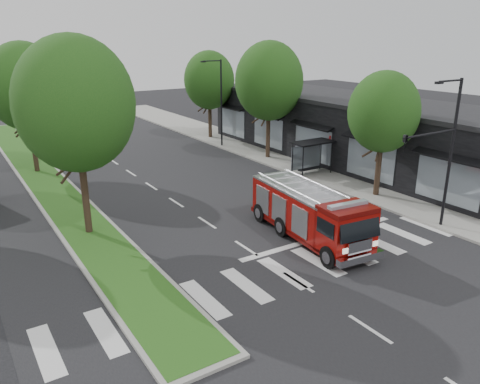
{
  "coord_description": "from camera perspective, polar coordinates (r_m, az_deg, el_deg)",
  "views": [
    {
      "loc": [
        -11.67,
        -17.49,
        9.93
      ],
      "look_at": [
        1.6,
        3.04,
        1.8
      ],
      "focal_mm": 35.0,
      "sensor_mm": 36.0,
      "label": 1
    }
  ],
  "objects": [
    {
      "name": "streetlight_right_near",
      "position": [
        26.01,
        23.39,
        5.2
      ],
      "size": [
        4.08,
        0.22,
        8.0
      ],
      "color": "black",
      "rests_on": "ground"
    },
    {
      "name": "sidewalk_right",
      "position": [
        37.91,
        8.18,
        3.14
      ],
      "size": [
        5.0,
        80.0,
        0.15
      ],
      "primitive_type": "cube",
      "color": "gray",
      "rests_on": "ground"
    },
    {
      "name": "tree_median_near",
      "position": [
        24.37,
        -19.44,
        10.02
      ],
      "size": [
        5.8,
        5.8,
        10.16
      ],
      "color": "black",
      "rests_on": "ground"
    },
    {
      "name": "median",
      "position": [
        37.27,
        -22.9,
        1.59
      ],
      "size": [
        3.0,
        50.0,
        0.15
      ],
      "color": "gray",
      "rests_on": "ground"
    },
    {
      "name": "tree_right_near",
      "position": [
        30.6,
        17.11,
        9.29
      ],
      "size": [
        4.4,
        4.4,
        8.05
      ],
      "color": "black",
      "rests_on": "ground"
    },
    {
      "name": "bus_shelter",
      "position": [
        35.25,
        8.68,
        5.25
      ],
      "size": [
        3.2,
        1.6,
        2.61
      ],
      "color": "black",
      "rests_on": "ground"
    },
    {
      "name": "storefront_row",
      "position": [
        40.41,
        13.22,
        7.32
      ],
      "size": [
        8.0,
        30.0,
        5.0
      ],
      "primitive_type": "cube",
      "color": "black",
      "rests_on": "ground"
    },
    {
      "name": "tree_median_far",
      "position": [
        38.07,
        -24.7,
        11.58
      ],
      "size": [
        5.6,
        5.6,
        9.72
      ],
      "color": "black",
      "rests_on": "ground"
    },
    {
      "name": "ground",
      "position": [
        23.25,
        0.77,
        -6.89
      ],
      "size": [
        140.0,
        140.0,
        0.0
      ],
      "primitive_type": "plane",
      "color": "black",
      "rests_on": "ground"
    },
    {
      "name": "tree_right_mid",
      "position": [
        39.25,
        3.56,
        13.33
      ],
      "size": [
        5.6,
        5.6,
        9.72
      ],
      "color": "black",
      "rests_on": "ground"
    },
    {
      "name": "tree_right_far",
      "position": [
        47.7,
        -3.77,
        13.44
      ],
      "size": [
        5.0,
        5.0,
        8.73
      ],
      "color": "black",
      "rests_on": "ground"
    },
    {
      "name": "fire_engine",
      "position": [
        24.18,
        8.45,
        -2.57
      ],
      "size": [
        3.26,
        8.4,
        2.84
      ],
      "rotation": [
        0.0,
        0.0,
        -0.1
      ],
      "color": "#4E0604",
      "rests_on": "ground"
    },
    {
      "name": "streetlight_right_far",
      "position": [
        43.82,
        -2.47,
        11.24
      ],
      "size": [
        2.11,
        0.2,
        8.0
      ],
      "color": "black",
      "rests_on": "ground"
    }
  ]
}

